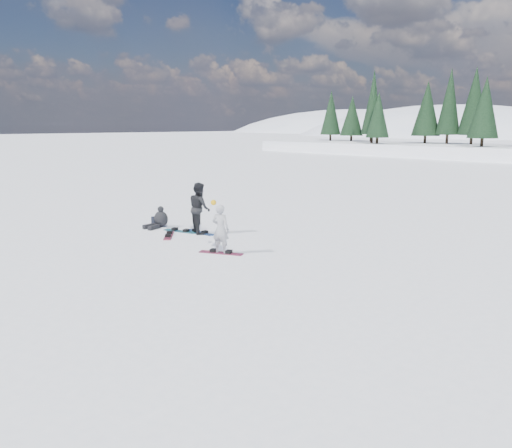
{
  "coord_description": "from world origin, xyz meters",
  "views": [
    {
      "loc": [
        12.73,
        -10.5,
        4.23
      ],
      "look_at": [
        1.69,
        0.41,
        1.1
      ],
      "focal_mm": 35.0,
      "sensor_mm": 36.0,
      "label": 1
    }
  ],
  "objects_px": {
    "snowboard_loose_b": "(169,236)",
    "gear_bag": "(156,221)",
    "snowboarder_woman": "(221,229)",
    "snowboard_loose_c": "(180,231)",
    "seated_rider": "(160,219)",
    "snowboarder_man": "(200,208)"
  },
  "relations": [
    {
      "from": "seated_rider",
      "to": "snowboard_loose_b",
      "type": "distance_m",
      "value": 1.78
    },
    {
      "from": "seated_rider",
      "to": "snowboard_loose_b",
      "type": "relative_size",
      "value": 0.73
    },
    {
      "from": "seated_rider",
      "to": "gear_bag",
      "type": "bearing_deg",
      "value": 149.95
    },
    {
      "from": "snowboarder_man",
      "to": "seated_rider",
      "type": "distance_m",
      "value": 2.19
    },
    {
      "from": "snowboarder_woman",
      "to": "snowboard_loose_b",
      "type": "xyz_separation_m",
      "value": [
        -3.41,
        0.3,
        -0.82
      ]
    },
    {
      "from": "gear_bag",
      "to": "snowboard_loose_b",
      "type": "relative_size",
      "value": 0.3
    },
    {
      "from": "gear_bag",
      "to": "snowboarder_man",
      "type": "bearing_deg",
      "value": 5.2
    },
    {
      "from": "gear_bag",
      "to": "snowboard_loose_c",
      "type": "height_order",
      "value": "gear_bag"
    },
    {
      "from": "snowboard_loose_b",
      "to": "gear_bag",
      "type": "bearing_deg",
      "value": -161.55
    },
    {
      "from": "snowboarder_woman",
      "to": "seated_rider",
      "type": "bearing_deg",
      "value": -32.36
    },
    {
      "from": "snowboarder_man",
      "to": "snowboard_loose_c",
      "type": "height_order",
      "value": "snowboarder_man"
    },
    {
      "from": "snowboarder_woman",
      "to": "seated_rider",
      "type": "distance_m",
      "value": 5.13
    },
    {
      "from": "snowboard_loose_c",
      "to": "gear_bag",
      "type": "bearing_deg",
      "value": 158.34
    },
    {
      "from": "snowboarder_man",
      "to": "snowboarder_woman",
      "type": "bearing_deg",
      "value": 176.16
    },
    {
      "from": "snowboarder_man",
      "to": "gear_bag",
      "type": "distance_m",
      "value": 2.87
    },
    {
      "from": "snowboarder_man",
      "to": "snowboard_loose_b",
      "type": "height_order",
      "value": "snowboarder_man"
    },
    {
      "from": "seated_rider",
      "to": "snowboard_loose_b",
      "type": "xyz_separation_m",
      "value": [
        1.61,
        -0.68,
        -0.33
      ]
    },
    {
      "from": "snowboarder_woman",
      "to": "snowboard_loose_c",
      "type": "xyz_separation_m",
      "value": [
        -3.72,
        1.08,
        -0.82
      ]
    },
    {
      "from": "seated_rider",
      "to": "snowboarder_woman",
      "type": "bearing_deg",
      "value": -21.03
    },
    {
      "from": "snowboard_loose_c",
      "to": "snowboarder_woman",
      "type": "bearing_deg",
      "value": -32.97
    },
    {
      "from": "snowboard_loose_b",
      "to": "seated_rider",
      "type": "bearing_deg",
      "value": -162.42
    },
    {
      "from": "gear_bag",
      "to": "snowboard_loose_b",
      "type": "bearing_deg",
      "value": -22.18
    }
  ]
}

